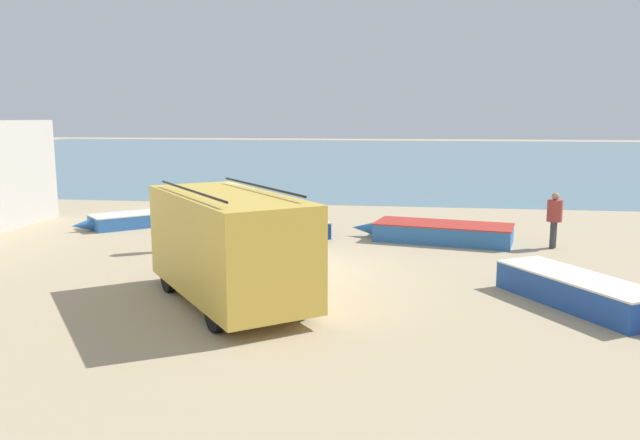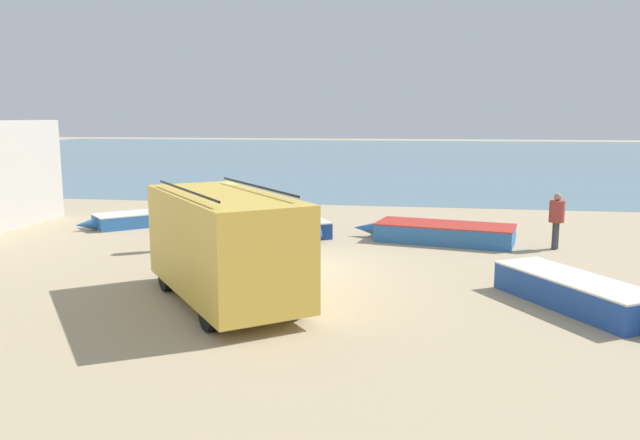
{
  "view_description": "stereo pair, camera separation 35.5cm",
  "coord_description": "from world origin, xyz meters",
  "px_view_note": "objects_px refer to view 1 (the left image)",
  "views": [
    {
      "loc": [
        3.3,
        -15.91,
        3.96
      ],
      "look_at": [
        0.61,
        1.8,
        1.0
      ],
      "focal_mm": 35.0,
      "sensor_mm": 36.0,
      "label": 1
    },
    {
      "loc": [
        3.65,
        -15.86,
        3.96
      ],
      "look_at": [
        0.61,
        1.8,
        1.0
      ],
      "focal_mm": 35.0,
      "sensor_mm": 36.0,
      "label": 2
    }
  ],
  "objects_px": {
    "fishing_rowboat_3": "(135,220)",
    "fisherman_1": "(164,220)",
    "fishing_rowboat_2": "(584,293)",
    "parked_van": "(228,244)",
    "fisherman_0": "(554,215)",
    "fishing_rowboat_0": "(299,224)",
    "fishing_rowboat_1": "(438,232)"
  },
  "relations": [
    {
      "from": "fishing_rowboat_1",
      "to": "fisherman_1",
      "type": "xyz_separation_m",
      "value": [
        -8.11,
        -2.82,
        0.66
      ]
    },
    {
      "from": "fishing_rowboat_0",
      "to": "fisherman_0",
      "type": "bearing_deg",
      "value": 52.02
    },
    {
      "from": "fisherman_1",
      "to": "fishing_rowboat_2",
      "type": "bearing_deg",
      "value": 149.28
    },
    {
      "from": "fishing_rowboat_3",
      "to": "fishing_rowboat_1",
      "type": "bearing_deg",
      "value": 130.18
    },
    {
      "from": "fishing_rowboat_1",
      "to": "fishing_rowboat_3",
      "type": "relative_size",
      "value": 1.53
    },
    {
      "from": "fishing_rowboat_1",
      "to": "fisherman_1",
      "type": "relative_size",
      "value": 3.32
    },
    {
      "from": "parked_van",
      "to": "fishing_rowboat_0",
      "type": "relative_size",
      "value": 1.22
    },
    {
      "from": "fishing_rowboat_0",
      "to": "fishing_rowboat_3",
      "type": "relative_size",
      "value": 1.22
    },
    {
      "from": "fishing_rowboat_2",
      "to": "fisherman_1",
      "type": "height_order",
      "value": "fisherman_1"
    },
    {
      "from": "fisherman_0",
      "to": "parked_van",
      "type": "bearing_deg",
      "value": -113.05
    },
    {
      "from": "parked_van",
      "to": "fisherman_0",
      "type": "height_order",
      "value": "parked_van"
    },
    {
      "from": "fishing_rowboat_3",
      "to": "fishing_rowboat_2",
      "type": "bearing_deg",
      "value": 106.13
    },
    {
      "from": "fishing_rowboat_2",
      "to": "fisherman_1",
      "type": "relative_size",
      "value": 2.7
    },
    {
      "from": "parked_van",
      "to": "fisherman_0",
      "type": "xyz_separation_m",
      "value": [
        8.14,
        7.0,
        -0.28
      ]
    },
    {
      "from": "parked_van",
      "to": "fishing_rowboat_1",
      "type": "distance_m",
      "value": 8.97
    },
    {
      "from": "fishing_rowboat_1",
      "to": "fisherman_0",
      "type": "relative_size",
      "value": 3.12
    },
    {
      "from": "fishing_rowboat_2",
      "to": "fishing_rowboat_3",
      "type": "distance_m",
      "value": 15.8
    },
    {
      "from": "parked_van",
      "to": "fishing_rowboat_2",
      "type": "bearing_deg",
      "value": -121.79
    },
    {
      "from": "fishing_rowboat_1",
      "to": "fishing_rowboat_3",
      "type": "distance_m",
      "value": 10.98
    },
    {
      "from": "fishing_rowboat_2",
      "to": "fisherman_0",
      "type": "bearing_deg",
      "value": 141.85
    },
    {
      "from": "fishing_rowboat_2",
      "to": "fisherman_0",
      "type": "distance_m",
      "value": 6.27
    },
    {
      "from": "parked_van",
      "to": "fishing_rowboat_1",
      "type": "relative_size",
      "value": 0.97
    },
    {
      "from": "fishing_rowboat_0",
      "to": "fishing_rowboat_2",
      "type": "bearing_deg",
      "value": 16.65
    },
    {
      "from": "fishing_rowboat_2",
      "to": "fishing_rowboat_0",
      "type": "bearing_deg",
      "value": -167.66
    },
    {
      "from": "fishing_rowboat_2",
      "to": "fisherman_1",
      "type": "xyz_separation_m",
      "value": [
        -10.88,
        3.94,
        0.64
      ]
    },
    {
      "from": "fishing_rowboat_3",
      "to": "fishing_rowboat_0",
      "type": "bearing_deg",
      "value": 133.98
    },
    {
      "from": "parked_van",
      "to": "fisherman_0",
      "type": "bearing_deg",
      "value": -87.22
    },
    {
      "from": "fishing_rowboat_2",
      "to": "fisherman_0",
      "type": "xyz_separation_m",
      "value": [
        0.66,
        6.2,
        0.7
      ]
    },
    {
      "from": "fishing_rowboat_3",
      "to": "fisherman_1",
      "type": "height_order",
      "value": "fisherman_1"
    },
    {
      "from": "fishing_rowboat_0",
      "to": "fishing_rowboat_3",
      "type": "height_order",
      "value": "fishing_rowboat_0"
    },
    {
      "from": "fishing_rowboat_0",
      "to": "fisherman_0",
      "type": "distance_m",
      "value": 8.34
    },
    {
      "from": "fishing_rowboat_3",
      "to": "fisherman_1",
      "type": "relative_size",
      "value": 2.17
    }
  ]
}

